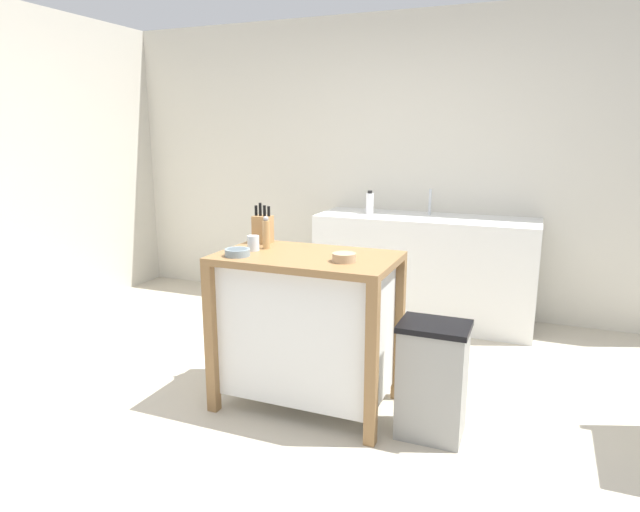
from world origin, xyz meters
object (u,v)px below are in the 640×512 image
Objects in this scene: drinking_cup at (253,243)px; sink_faucet at (430,202)px; knife_block at (263,228)px; pepper_grinder at (266,233)px; bowl_ceramic_wide at (344,257)px; kitchen_island at (307,323)px; trash_bin at (432,380)px; bottle_dish_soap at (370,203)px; bowl_stoneware_deep at (237,252)px.

drinking_cup is 2.03m from sink_faucet.
pepper_grinder is at bearing -55.38° from knife_block.
kitchen_island is at bearing 162.52° from bowl_ceramic_wide.
drinking_cup is (0.06, -0.22, -0.05)m from knife_block.
bottle_dish_soap reaches higher than trash_bin.
bottle_dish_soap is (-0.49, -0.14, -0.02)m from sink_faucet.
knife_block is at bearing 124.62° from pepper_grinder.
knife_block is at bearing 96.23° from bowl_stoneware_deep.
knife_block is 2.83× the size of drinking_cup.
pepper_grinder is at bearing -93.84° from bottle_dish_soap.
sink_faucet is 0.51m from bottle_dish_soap.
bowl_stoneware_deep is at bearing -95.09° from bottle_dish_soap.
bottle_dish_soap reaches higher than bowl_stoneware_deep.
pepper_grinder is 0.89× the size of sink_faucet.
sink_faucet is at bearing 71.73° from pepper_grinder.
knife_block is 0.23m from drinking_cup.
sink_faucet reaches higher than trash_bin.
pepper_grinder is 1.71m from bottle_dish_soap.
bowl_stoneware_deep is 0.70× the size of bottle_dish_soap.
bottle_dish_soap is (-0.92, 1.83, 0.68)m from trash_bin.
kitchen_island is 4.60× the size of sink_faucet.
bowl_ceramic_wide is 0.60m from bowl_stoneware_deep.
bowl_stoneware_deep is at bearing -94.88° from drinking_cup.
trash_bin is at bearing 1.87° from bowl_ceramic_wide.
kitchen_island is 0.66m from knife_block.
kitchen_island is 4.05× the size of knife_block.
bowl_stoneware_deep is 1.95m from bottle_dish_soap.
sink_faucet is (0.67, 2.08, 0.07)m from bowl_stoneware_deep.
trash_bin is (0.75, -0.06, -0.20)m from kitchen_island.
sink_faucet is (0.65, 1.92, 0.05)m from drinking_cup.
bottle_dish_soap is at bearing 95.55° from kitchen_island.
knife_block is 1.77× the size of bowl_stoneware_deep.
bowl_stoneware_deep is (0.04, -0.38, -0.07)m from knife_block.
trash_bin is at bearing -13.37° from knife_block.
sink_faucet reaches higher than bottle_dish_soap.
pepper_grinder reaches higher than drinking_cup.
bottle_dish_soap reaches higher than bowl_ceramic_wide.
knife_block reaches higher than trash_bin.
sink_faucet is at bearing 102.15° from trash_bin.
bowl_ceramic_wide is 0.80m from trash_bin.
bowl_ceramic_wide is 0.59m from drinking_cup.
bowl_ceramic_wide is 1.89m from bottle_dish_soap.
sink_faucet is (0.07, 1.98, 0.07)m from bowl_ceramic_wide.
drinking_cup is at bearing -76.11° from knife_block.
pepper_grinder reaches higher than bowl_ceramic_wide.
bowl_ceramic_wide is 0.65× the size of pepper_grinder.
kitchen_island is at bearing -28.07° from knife_block.
trash_bin is at bearing 5.83° from bowl_stoneware_deep.
bowl_ceramic_wide is at bearing -92.03° from sink_faucet.
bowl_ceramic_wide is 0.56m from pepper_grinder.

